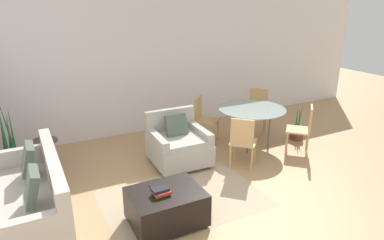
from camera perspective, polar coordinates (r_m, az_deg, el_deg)
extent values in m
plane|color=tan|center=(4.58, 8.12, -16.69)|extent=(20.00, 20.00, 0.00)
cube|color=white|center=(7.19, -8.89, 8.60)|extent=(12.00, 0.06, 2.75)
cube|color=tan|center=(5.02, -1.57, -12.87)|extent=(2.24, 1.55, 0.00)
cube|color=beige|center=(4.58, 1.86, -16.40)|extent=(2.19, 0.05, 0.00)
cube|color=beige|center=(4.70, 0.80, -15.32)|extent=(2.19, 0.05, 0.00)
cube|color=beige|center=(4.83, -0.19, -14.29)|extent=(2.19, 0.05, 0.00)
cube|color=beige|center=(4.96, -1.12, -13.32)|extent=(2.19, 0.05, 0.00)
cube|color=beige|center=(5.09, -2.00, -12.39)|extent=(2.19, 0.05, 0.00)
cube|color=beige|center=(5.22, -2.83, -11.50)|extent=(2.19, 0.05, 0.00)
cube|color=beige|center=(5.36, -3.61, -10.66)|extent=(2.19, 0.05, 0.00)
cube|color=beige|center=(5.50, -4.35, -9.86)|extent=(2.19, 0.05, 0.00)
cube|color=#B2ADA3|center=(4.83, -25.57, -13.45)|extent=(0.84, 2.00, 0.42)
cube|color=#B2ADA3|center=(4.63, -22.06, -8.03)|extent=(0.14, 2.00, 0.48)
cube|color=#B2ADA3|center=(5.52, -26.59, -5.48)|extent=(0.77, 0.12, 0.26)
cube|color=#B2ADA3|center=(3.86, -25.56, -16.19)|extent=(0.77, 0.12, 0.26)
cube|color=#4C5B4C|center=(5.01, -25.70, -5.91)|extent=(0.19, 0.40, 0.41)
cube|color=#4C5B4C|center=(4.29, -25.15, -10.06)|extent=(0.19, 0.40, 0.41)
cube|color=#B2ADA3|center=(5.90, -2.17, -5.20)|extent=(0.94, 0.95, 0.35)
cube|color=#B2ADA3|center=(5.78, -2.05, -3.32)|extent=(0.70, 0.82, 0.10)
cube|color=#B2ADA3|center=(6.09, -3.74, -0.25)|extent=(0.92, 0.14, 0.48)
cube|color=#B2ADA3|center=(5.66, -5.89, -3.38)|extent=(0.14, 0.85, 0.20)
cube|color=#B2ADA3|center=(5.95, 1.30, -2.12)|extent=(0.14, 0.85, 0.20)
cylinder|color=brown|center=(5.55, -4.15, -9.27)|extent=(0.05, 0.05, 0.06)
cylinder|color=brown|center=(5.83, 2.81, -7.74)|extent=(0.05, 0.05, 0.06)
cylinder|color=brown|center=(6.19, -6.79, -6.19)|extent=(0.05, 0.05, 0.06)
cylinder|color=brown|center=(6.44, -0.44, -4.98)|extent=(0.05, 0.05, 0.06)
cube|color=#4C5B4C|center=(5.83, -2.68, -0.86)|extent=(0.37, 0.22, 0.38)
cube|color=black|center=(4.41, -4.31, -14.14)|extent=(0.90, 0.70, 0.42)
cylinder|color=black|center=(4.46, 2.29, -17.23)|extent=(0.04, 0.04, 0.04)
cylinder|color=black|center=(4.67, -10.43, -15.73)|extent=(0.04, 0.04, 0.04)
cylinder|color=black|center=(4.90, -1.29, -13.51)|extent=(0.04, 0.04, 0.04)
cube|color=gold|center=(4.24, -5.05, -12.09)|extent=(0.19, 0.14, 0.03)
cube|color=#B72D28|center=(4.23, -5.01, -11.80)|extent=(0.19, 0.19, 0.03)
cube|color=black|center=(4.21, -5.34, -11.46)|extent=(0.21, 0.14, 0.03)
cube|color=black|center=(4.38, -6.52, -11.16)|extent=(0.06, 0.17, 0.01)
cylinder|color=#333338|center=(6.24, -27.56, -6.74)|extent=(0.38, 0.38, 0.34)
cylinder|color=black|center=(6.18, -27.79, -5.40)|extent=(0.35, 0.35, 0.02)
cone|color=#2D6B38|center=(6.03, -27.82, -1.64)|extent=(0.04, 0.10, 0.83)
cone|color=#2D6B38|center=(6.12, -28.22, -1.94)|extent=(0.07, 0.05, 0.73)
cone|color=#2D6B38|center=(6.07, -29.08, -1.73)|extent=(0.07, 0.09, 0.83)
cone|color=#2D6B38|center=(5.96, -29.02, -1.27)|extent=(0.08, 0.08, 0.99)
cone|color=#2D6B38|center=(5.96, -28.51, -0.90)|extent=(0.17, 0.06, 1.03)
cylinder|color=#4C3828|center=(6.11, -23.54, -3.28)|extent=(0.45, 0.45, 0.02)
cylinder|color=#4C3828|center=(6.20, -23.24, -5.37)|extent=(0.04, 0.04, 0.47)
cylinder|color=#4C3828|center=(6.30, -22.95, -7.40)|extent=(0.25, 0.25, 0.02)
cylinder|color=#8C9E99|center=(6.51, 9.96, 1.87)|extent=(1.26, 1.26, 0.01)
cylinder|color=#59595B|center=(6.31, 9.31, -2.36)|extent=(0.04, 0.04, 0.76)
cylinder|color=#59595B|center=(6.60, 12.76, -1.61)|extent=(0.04, 0.04, 0.76)
cylinder|color=#59595B|center=(6.68, 6.83, -0.99)|extent=(0.04, 0.04, 0.76)
cylinder|color=#59595B|center=(6.95, 10.19, -0.34)|extent=(0.04, 0.04, 0.76)
cube|color=tan|center=(5.81, 8.56, -3.63)|extent=(0.59, 0.59, 0.03)
cube|color=tan|center=(5.55, 8.36, -2.07)|extent=(0.29, 0.29, 0.45)
cylinder|color=tan|center=(6.04, 10.43, -5.14)|extent=(0.03, 0.03, 0.42)
cylinder|color=tan|center=(6.09, 7.07, -4.77)|extent=(0.03, 0.03, 0.42)
cylinder|color=tan|center=(5.72, 9.94, -6.57)|extent=(0.03, 0.03, 0.42)
cylinder|color=tan|center=(5.77, 6.38, -6.16)|extent=(0.03, 0.03, 0.42)
cube|color=tan|center=(6.56, 17.27, -1.60)|extent=(0.59, 0.59, 0.03)
cube|color=tan|center=(6.49, 19.14, 0.21)|extent=(0.29, 0.29, 0.45)
cylinder|color=tan|center=(6.81, 15.61, -2.71)|extent=(0.03, 0.03, 0.42)
cylinder|color=tan|center=(6.48, 15.45, -3.85)|extent=(0.03, 0.03, 0.42)
cylinder|color=tan|center=(6.82, 18.62, -3.01)|extent=(0.03, 0.03, 0.42)
cylinder|color=tan|center=(6.48, 18.62, -4.16)|extent=(0.03, 0.03, 0.42)
cube|color=tan|center=(6.77, 2.56, -0.10)|extent=(0.59, 0.59, 0.03)
cube|color=tan|center=(6.74, 1.03, 1.99)|extent=(0.29, 0.29, 0.45)
cylinder|color=tan|center=(6.64, 3.63, -2.58)|extent=(0.03, 0.03, 0.42)
cylinder|color=tan|center=(6.97, 4.35, -1.53)|extent=(0.03, 0.03, 0.42)
cylinder|color=tan|center=(6.73, 0.65, -2.24)|extent=(0.03, 0.03, 0.42)
cylinder|color=tan|center=(7.05, 1.51, -1.22)|extent=(0.03, 0.03, 0.42)
cube|color=tan|center=(7.42, 10.77, 1.33)|extent=(0.59, 0.59, 0.03)
cube|color=tan|center=(7.54, 11.07, 3.49)|extent=(0.29, 0.29, 0.45)
cylinder|color=tan|center=(7.35, 9.09, -0.61)|extent=(0.03, 0.03, 0.42)
cylinder|color=tan|center=(7.31, 11.88, -0.89)|extent=(0.03, 0.03, 0.42)
cylinder|color=tan|center=(7.68, 9.51, 0.26)|extent=(0.03, 0.03, 0.42)
cylinder|color=tan|center=(7.65, 12.18, -0.01)|extent=(0.03, 0.03, 0.42)
cylinder|color=brown|center=(7.28, 17.06, -2.05)|extent=(0.26, 0.26, 0.27)
cylinder|color=black|center=(7.24, 17.15, -1.12)|extent=(0.24, 0.24, 0.02)
cone|color=#2D6B38|center=(7.20, 17.66, 0.75)|extent=(0.04, 0.11, 0.46)
cone|color=#2D6B38|center=(7.17, 17.11, 0.51)|extent=(0.07, 0.07, 0.41)
cone|color=#2D6B38|center=(7.10, 17.45, 0.58)|extent=(0.06, 0.06, 0.48)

